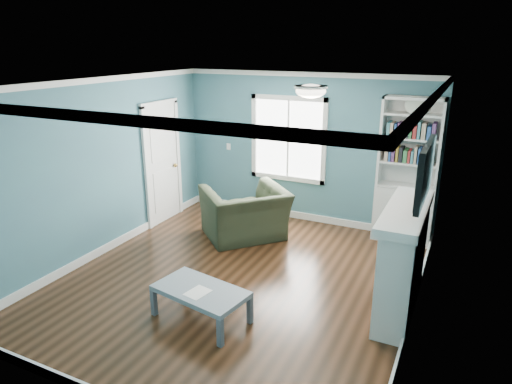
% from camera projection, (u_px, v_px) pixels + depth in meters
% --- Properties ---
extents(floor, '(5.00, 5.00, 0.00)m').
position_uv_depth(floor, '(238.00, 279.00, 6.18)').
color(floor, black).
rests_on(floor, ground).
extents(room_walls, '(5.00, 5.00, 5.00)m').
position_uv_depth(room_walls, '(237.00, 167.00, 5.69)').
color(room_walls, '#406A7C').
rests_on(room_walls, ground).
extents(trim, '(4.50, 5.00, 2.60)m').
position_uv_depth(trim, '(237.00, 193.00, 5.80)').
color(trim, white).
rests_on(trim, ground).
extents(window, '(1.40, 0.06, 1.50)m').
position_uv_depth(window, '(288.00, 139.00, 7.98)').
color(window, white).
rests_on(window, room_walls).
extents(bookshelf, '(0.90, 0.35, 2.31)m').
position_uv_depth(bookshelf, '(406.00, 186.00, 7.14)').
color(bookshelf, silver).
rests_on(bookshelf, ground).
extents(fireplace, '(0.44, 1.58, 1.30)m').
position_uv_depth(fireplace, '(404.00, 261.00, 5.30)').
color(fireplace, black).
rests_on(fireplace, ground).
extents(tv, '(0.06, 1.10, 0.65)m').
position_uv_depth(tv, '(425.00, 172.00, 4.91)').
color(tv, black).
rests_on(tv, fireplace).
extents(door, '(0.12, 0.98, 2.17)m').
position_uv_depth(door, '(163.00, 162.00, 7.97)').
color(door, silver).
rests_on(door, ground).
extents(ceiling_fixture, '(0.38, 0.38, 0.15)m').
position_uv_depth(ceiling_fixture, '(311.00, 90.00, 5.11)').
color(ceiling_fixture, white).
rests_on(ceiling_fixture, room_walls).
extents(light_switch, '(0.08, 0.01, 0.12)m').
position_uv_depth(light_switch, '(229.00, 147.00, 8.56)').
color(light_switch, white).
rests_on(light_switch, room_walls).
extents(recliner, '(1.46, 1.49, 1.10)m').
position_uv_depth(recliner, '(245.00, 205.00, 7.38)').
color(recliner, '#232C1B').
rests_on(recliner, ground).
extents(coffee_table, '(1.15, 0.76, 0.39)m').
position_uv_depth(coffee_table, '(201.00, 293.00, 5.20)').
color(coffee_table, '#4F555F').
rests_on(coffee_table, ground).
extents(paper_sheet, '(0.26, 0.31, 0.00)m').
position_uv_depth(paper_sheet, '(198.00, 292.00, 5.11)').
color(paper_sheet, white).
rests_on(paper_sheet, coffee_table).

